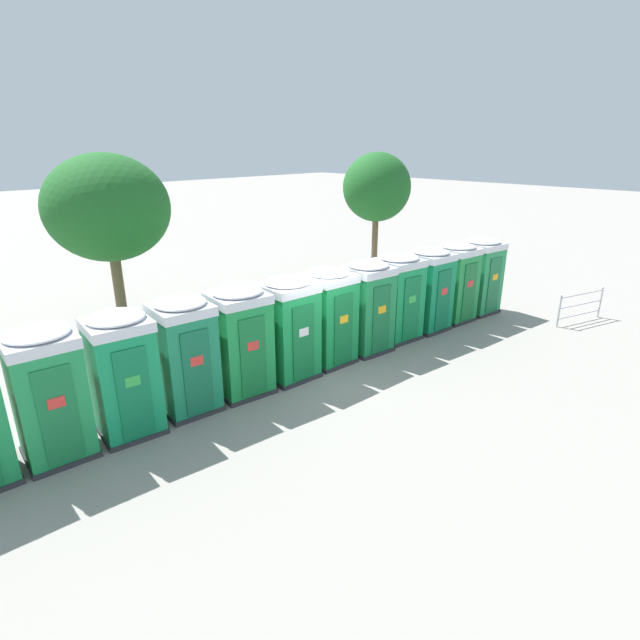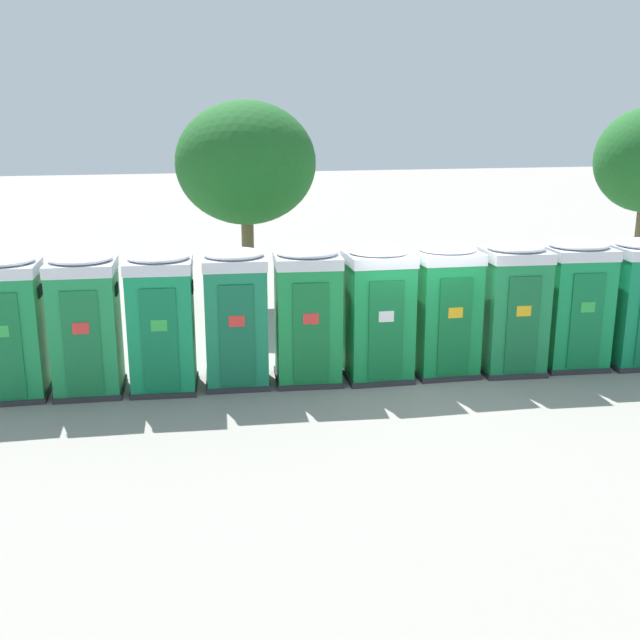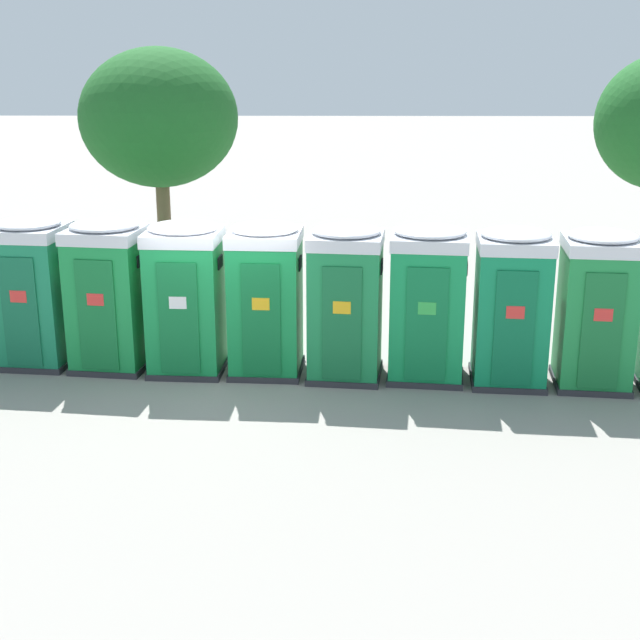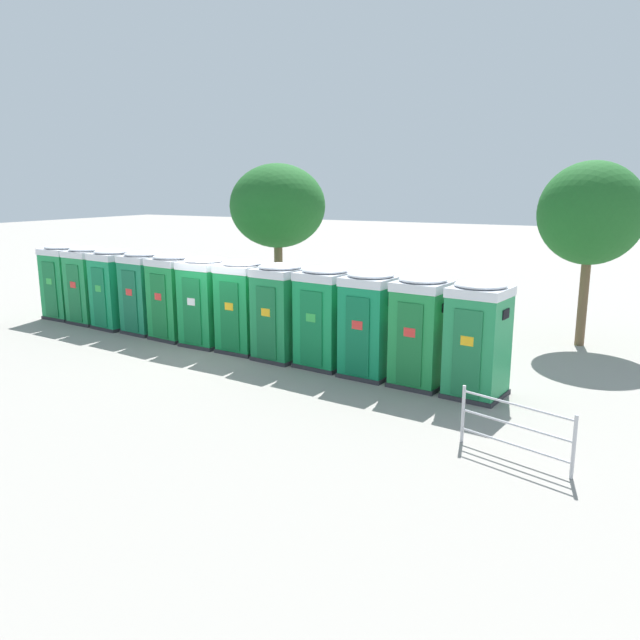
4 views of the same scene
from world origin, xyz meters
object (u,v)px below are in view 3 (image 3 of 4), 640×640
portapotty_5 (186,297)px  portapotty_7 (346,302)px  portapotty_8 (428,302)px  portapotty_3 (34,291)px  portapotty_6 (266,298)px  street_tree_1 (159,118)px  portapotty_4 (109,294)px  portapotty_9 (511,306)px  portapotty_10 (596,308)px

portapotty_5 → portapotty_7: (2.64, -0.25, 0.00)m
portapotty_5 → portapotty_8: bearing=-4.1°
portapotty_3 → portapotty_6: bearing=-5.6°
portapotty_6 → street_tree_1: 7.28m
portapotty_8 → portapotty_3: bearing=174.7°
portapotty_6 → street_tree_1: bearing=114.1°
portapotty_8 → portapotty_4: bearing=175.2°
portapotty_3 → portapotty_5: size_ratio=1.00×
portapotty_3 → portapotty_6: size_ratio=1.00×
portapotty_4 → portapotty_9: bearing=-5.6°
portapotty_3 → portapotty_4: (1.32, -0.17, -0.00)m
portapotty_7 → portapotty_9: (2.64, -0.23, 0.00)m
portapotty_4 → portapotty_6: same height
portapotty_3 → portapotty_8: 6.63m
portapotty_3 → portapotty_7: 5.31m
portapotty_8 → portapotty_9: size_ratio=1.00×
portapotty_3 → portapotty_9: size_ratio=1.00×
portapotty_8 → portapotty_10: 2.65m
portapotty_10 → portapotty_7: bearing=175.0°
portapotty_4 → portapotty_3: bearing=172.7°
portapotty_5 → portapotty_8: 3.98m
portapotty_6 → portapotty_9: 3.98m
portapotty_8 → street_tree_1: bearing=130.0°
portapotty_4 → portapotty_5: size_ratio=1.00×
portapotty_4 → portapotty_5: same height
portapotty_6 → portapotty_7: same height
portapotty_3 → portapotty_10: 9.29m
portapotty_5 → portapotty_10: 6.63m
portapotty_5 → portapotty_9: bearing=-5.2°
portapotty_7 → portapotty_8: 1.33m
street_tree_1 → portapotty_4: bearing=-88.5°
portapotty_4 → portapotty_5: 1.33m
portapotty_7 → portapotty_6: bearing=171.6°
portapotty_3 → portapotty_8: bearing=-5.3°
portapotty_10 → street_tree_1: 10.84m
portapotty_9 → portapotty_10: same height
portapotty_5 → street_tree_1: size_ratio=0.48×
portapotty_9 → portapotty_6: bearing=173.9°
portapotty_8 → portapotty_10: (2.63, -0.32, 0.00)m
street_tree_1 → portapotty_7: bearing=-57.5°
portapotty_3 → portapotty_7: bearing=-6.3°
portapotty_7 → portapotty_8: (1.33, -0.03, -0.00)m
portapotty_4 → portapotty_8: size_ratio=1.00×
portapotty_9 → street_tree_1: size_ratio=0.48×
portapotty_10 → portapotty_4: bearing=174.5°
portapotty_4 → portapotty_7: (3.96, -0.42, 0.00)m
portapotty_5 → street_tree_1: (-1.47, 6.21, 2.44)m
portapotty_9 → street_tree_1: 9.81m
portapotty_10 → street_tree_1: bearing=139.9°
portapotty_7 → portapotty_8: bearing=-1.4°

